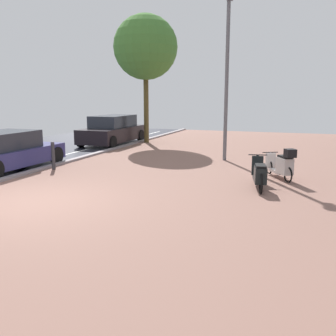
% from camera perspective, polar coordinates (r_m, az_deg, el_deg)
% --- Properties ---
extents(ground, '(21.00, 40.00, 0.13)m').
position_cam_1_polar(ground, '(8.73, -12.53, -6.16)').
color(ground, '#1E202B').
extents(scooter_near, '(1.06, 1.57, 1.01)m').
position_cam_1_polar(scooter_near, '(11.89, 16.80, 0.48)').
color(scooter_near, black).
rests_on(scooter_near, ground).
extents(scooter_mid, '(0.66, 1.84, 0.85)m').
position_cam_1_polar(scooter_mid, '(10.53, 13.57, -0.95)').
color(scooter_mid, black).
rests_on(scooter_mid, ground).
extents(parked_car_near, '(1.93, 4.07, 1.31)m').
position_cam_1_polar(parked_car_near, '(14.02, -23.07, 2.25)').
color(parked_car_near, navy).
rests_on(parked_car_near, ground).
extents(parked_car_far, '(1.92, 4.37, 1.48)m').
position_cam_1_polar(parked_car_far, '(20.06, -8.32, 5.62)').
color(parked_car_far, black).
rests_on(parked_car_far, ground).
extents(lamp_post, '(0.20, 0.52, 6.10)m').
position_cam_1_polar(lamp_post, '(14.86, 8.85, 14.11)').
color(lamp_post, slate).
rests_on(lamp_post, ground).
extents(street_tree, '(3.32, 3.32, 6.61)m').
position_cam_1_polar(street_tree, '(20.57, -3.40, 17.62)').
color(street_tree, brown).
rests_on(street_tree, ground).
extents(bollard_far, '(0.12, 0.12, 0.94)m').
position_cam_1_polar(bollard_far, '(13.52, -16.88, 1.79)').
color(bollard_far, '#38383D').
rests_on(bollard_far, ground).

